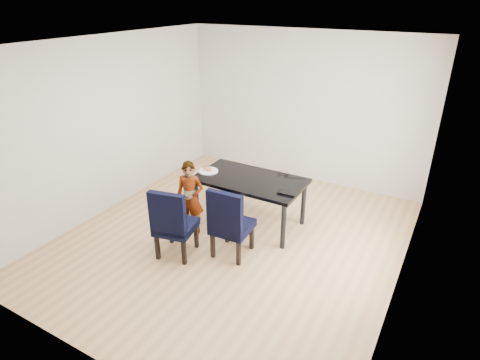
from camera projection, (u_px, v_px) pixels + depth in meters
The scene contains 14 objects.
floor at pixel (233, 238), 5.83m from camera, with size 4.50×5.00×0.01m, color tan.
ceiling at pixel (232, 43), 4.68m from camera, with size 4.50×5.00×0.01m, color white.
wall_back at pixel (303, 108), 7.23m from camera, with size 4.50×0.01×2.70m, color beige.
wall_front at pixel (77, 246), 3.29m from camera, with size 4.50×0.01×2.70m, color white.
wall_left at pixel (109, 126), 6.27m from camera, with size 0.01×5.00×2.70m, color silver.
wall_right at pixel (415, 189), 4.25m from camera, with size 0.01×5.00×2.70m, color silver.
dining_table at pixel (250, 201), 6.06m from camera, with size 1.60×0.90×0.75m, color black.
chair_left at pixel (176, 221), 5.29m from camera, with size 0.49×0.51×1.01m, color black.
chair_right at pixel (232, 221), 5.29m from camera, with size 0.49×0.51×1.01m, color black.
child at pixel (190, 198), 5.76m from camera, with size 0.41×0.27×1.11m, color orange.
plate at pixel (208, 171), 6.14m from camera, with size 0.30×0.30×0.02m, color white.
sandwich at pixel (207, 169), 6.12m from camera, with size 0.16×0.07×0.06m, color #AB613D.
laptop at pixel (289, 192), 5.49m from camera, with size 0.30×0.19×0.02m, color black.
cable_tangle at pixel (283, 176), 5.98m from camera, with size 0.16×0.16×0.01m, color black.
Camera 1 is at (2.52, -4.23, 3.24)m, focal length 30.00 mm.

